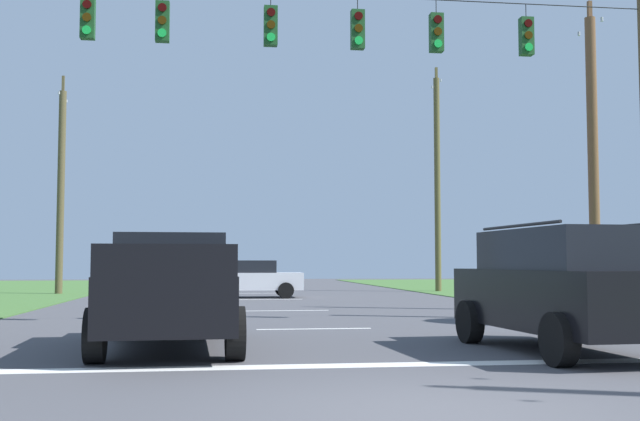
% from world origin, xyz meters
% --- Properties ---
extents(ground_plane, '(120.00, 120.00, 0.00)m').
position_xyz_m(ground_plane, '(0.00, 0.00, 0.00)').
color(ground_plane, '#47474C').
extents(stop_bar_stripe, '(14.33, 0.45, 0.01)m').
position_xyz_m(stop_bar_stripe, '(0.00, 3.41, 0.00)').
color(stop_bar_stripe, white).
rests_on(stop_bar_stripe, ground).
extents(lane_dash_0, '(2.50, 0.15, 0.01)m').
position_xyz_m(lane_dash_0, '(0.00, 9.41, 0.00)').
color(lane_dash_0, white).
rests_on(lane_dash_0, ground).
extents(lane_dash_1, '(2.50, 0.15, 0.01)m').
position_xyz_m(lane_dash_1, '(0.00, 15.83, 0.00)').
color(lane_dash_1, white).
rests_on(lane_dash_1, ground).
extents(lane_dash_2, '(2.50, 0.15, 0.01)m').
position_xyz_m(lane_dash_2, '(0.00, 22.93, 0.00)').
color(lane_dash_2, white).
rests_on(lane_dash_2, ground).
extents(lane_dash_3, '(2.50, 0.15, 0.01)m').
position_xyz_m(lane_dash_3, '(0.00, 28.92, 0.00)').
color(lane_dash_3, white).
rests_on(lane_dash_3, ground).
extents(lane_dash_4, '(2.50, 0.15, 0.01)m').
position_xyz_m(lane_dash_4, '(0.00, 38.62, 0.00)').
color(lane_dash_4, white).
rests_on(lane_dash_4, ground).
extents(overhead_signal_span, '(17.47, 0.31, 8.39)m').
position_xyz_m(overhead_signal_span, '(0.04, 10.65, 4.89)').
color(overhead_signal_span, brown).
rests_on(overhead_signal_span, ground).
extents(pickup_truck, '(2.43, 5.46, 1.95)m').
position_xyz_m(pickup_truck, '(-2.90, 6.06, 0.97)').
color(pickup_truck, black).
rests_on(pickup_truck, ground).
extents(suv_black, '(2.44, 4.91, 2.05)m').
position_xyz_m(suv_black, '(3.48, 4.52, 1.06)').
color(suv_black, black).
rests_on(suv_black, ground).
extents(distant_car_crossing_white, '(4.32, 2.06, 1.52)m').
position_xyz_m(distant_car_crossing_white, '(-0.75, 24.57, 0.79)').
color(distant_car_crossing_white, silver).
rests_on(distant_car_crossing_white, ground).
extents(utility_pole_mid_right, '(0.32, 1.54, 9.39)m').
position_xyz_m(utility_pole_mid_right, '(9.09, 14.41, 4.56)').
color(utility_pole_mid_right, brown).
rests_on(utility_pole_mid_right, ground).
extents(utility_pole_far_right, '(0.30, 1.59, 11.21)m').
position_xyz_m(utility_pole_far_right, '(8.76, 29.81, 5.48)').
color(utility_pole_far_right, brown).
rests_on(utility_pole_far_right, ground).
extents(utility_pole_far_left, '(0.33, 1.86, 10.03)m').
position_xyz_m(utility_pole_far_left, '(-9.18, 29.08, 4.80)').
color(utility_pole_far_left, brown).
rests_on(utility_pole_far_left, ground).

